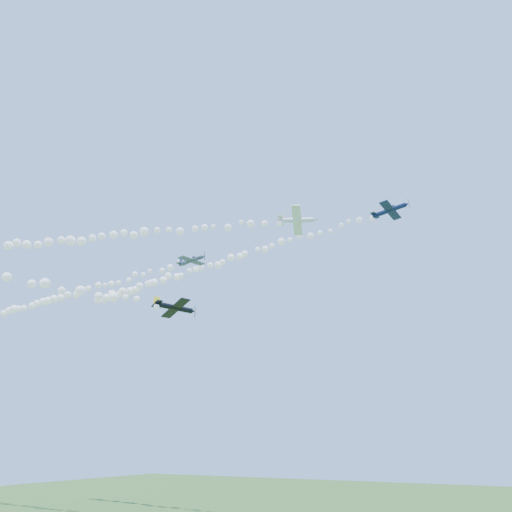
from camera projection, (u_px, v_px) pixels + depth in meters
The scene contains 7 objects.
plane_white at pixel (297, 220), 81.66m from camera, with size 7.65×7.72×2.96m.
smoke_trail_white at pixel (102, 237), 87.57m from camera, with size 71.69×25.82×3.19m, color white, non-canonical shape.
plane_navy at pixel (390, 210), 78.59m from camera, with size 7.29×7.71×1.95m.
smoke_trail_navy at pixel (206, 266), 102.79m from camera, with size 85.77×14.07×2.86m, color white, non-canonical shape.
plane_grey at pixel (192, 260), 85.82m from camera, with size 6.89×7.12×1.82m.
smoke_trail_grey at pixel (75, 293), 102.71m from camera, with size 67.67×6.29×3.10m, color white, non-canonical shape.
plane_black at pixel (175, 308), 70.38m from camera, with size 7.78×7.37×2.48m.
Camera 1 is at (38.97, -70.17, 13.88)m, focal length 30.00 mm.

